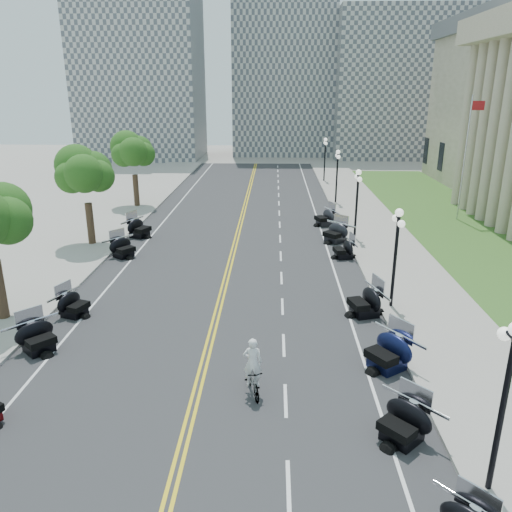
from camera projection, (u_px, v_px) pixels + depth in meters
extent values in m
plane|color=gray|center=(209.00, 344.00, 21.43)|extent=(160.00, 160.00, 0.00)
cube|color=#333335|center=(229.00, 266.00, 30.90)|extent=(16.00, 90.00, 0.01)
cube|color=yellow|center=(228.00, 266.00, 30.90)|extent=(0.12, 90.00, 0.00)
cube|color=yellow|center=(231.00, 266.00, 30.90)|extent=(0.12, 90.00, 0.00)
cube|color=white|center=(333.00, 267.00, 30.68)|extent=(0.12, 90.00, 0.00)
cube|color=white|center=(127.00, 264.00, 31.12)|extent=(0.12, 90.00, 0.00)
cube|color=white|center=(288.00, 486.00, 13.73)|extent=(0.12, 2.00, 0.00)
cube|color=white|center=(286.00, 400.00, 17.52)|extent=(0.12, 2.00, 0.00)
cube|color=white|center=(284.00, 345.00, 21.31)|extent=(0.12, 2.00, 0.00)
cube|color=white|center=(282.00, 306.00, 25.10)|extent=(0.12, 2.00, 0.00)
cube|color=white|center=(281.00, 278.00, 28.89)|extent=(0.12, 2.00, 0.00)
cube|color=white|center=(281.00, 256.00, 32.69)|extent=(0.12, 2.00, 0.00)
cube|color=white|center=(280.00, 239.00, 36.48)|extent=(0.12, 2.00, 0.00)
cube|color=white|center=(280.00, 225.00, 40.27)|extent=(0.12, 2.00, 0.00)
cube|color=white|center=(279.00, 213.00, 44.06)|extent=(0.12, 2.00, 0.00)
cube|color=white|center=(279.00, 203.00, 47.85)|extent=(0.12, 2.00, 0.00)
cube|color=white|center=(279.00, 195.00, 51.64)|extent=(0.12, 2.00, 0.00)
cube|color=white|center=(278.00, 188.00, 55.43)|extent=(0.12, 2.00, 0.00)
cube|color=white|center=(278.00, 181.00, 59.22)|extent=(0.12, 2.00, 0.00)
cube|color=white|center=(278.00, 176.00, 63.01)|extent=(0.12, 2.00, 0.00)
cube|color=white|center=(278.00, 171.00, 66.80)|extent=(0.12, 2.00, 0.00)
cube|color=white|center=(278.00, 167.00, 70.59)|extent=(0.12, 2.00, 0.00)
cube|color=#9E9991|center=(400.00, 267.00, 30.52)|extent=(5.00, 90.00, 0.15)
cube|color=#9E9991|center=(63.00, 263.00, 31.24)|extent=(5.00, 90.00, 0.15)
cube|color=#356023|center=(468.00, 233.00, 37.87)|extent=(9.00, 60.00, 0.10)
cube|color=gray|center=(141.00, 72.00, 76.68)|extent=(18.00, 14.00, 26.00)
cube|color=gray|center=(283.00, 60.00, 80.97)|extent=(16.00, 12.00, 30.00)
cube|color=gray|center=(397.00, 85.00, 78.78)|extent=(20.00, 14.00, 22.00)
imported|color=#A51414|center=(253.00, 380.00, 17.75)|extent=(0.99, 1.89, 1.09)
imported|color=white|center=(253.00, 343.00, 17.28)|extent=(0.68, 0.45, 1.86)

